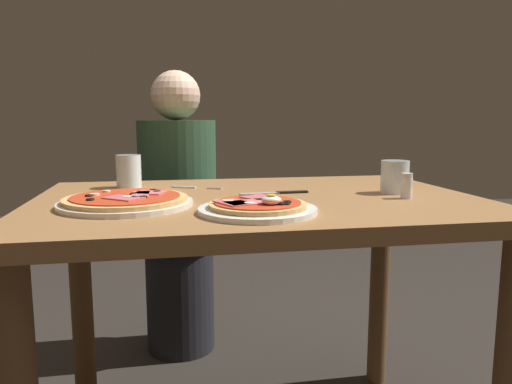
# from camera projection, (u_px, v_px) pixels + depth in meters

# --- Properties ---
(dining_table) EXTENTS (1.17, 0.81, 0.78)m
(dining_table) POSITION_uv_depth(u_px,v_px,m) (258.00, 243.00, 1.33)
(dining_table) COLOR olive
(dining_table) RESTS_ON ground
(pizza_foreground) EXTENTS (0.27, 0.27, 0.05)m
(pizza_foreground) POSITION_uv_depth(u_px,v_px,m) (258.00, 207.00, 1.08)
(pizza_foreground) COLOR white
(pizza_foreground) RESTS_ON dining_table
(pizza_across_left) EXTENTS (0.32, 0.32, 0.03)m
(pizza_across_left) POSITION_uv_depth(u_px,v_px,m) (126.00, 201.00, 1.16)
(pizza_across_left) COLOR silver
(pizza_across_left) RESTS_ON dining_table
(water_glass_near) EXTENTS (0.08, 0.08, 0.09)m
(water_glass_near) POSITION_uv_depth(u_px,v_px,m) (395.00, 179.00, 1.37)
(water_glass_near) COLOR silver
(water_glass_near) RESTS_ON dining_table
(water_glass_far) EXTENTS (0.07, 0.07, 0.10)m
(water_glass_far) POSITION_uv_depth(u_px,v_px,m) (129.00, 174.00, 1.47)
(water_glass_far) COLOR silver
(water_glass_far) RESTS_ON dining_table
(fork) EXTENTS (0.15, 0.08, 0.00)m
(fork) POSITION_uv_depth(u_px,v_px,m) (193.00, 187.00, 1.46)
(fork) COLOR silver
(fork) RESTS_ON dining_table
(knife) EXTENTS (0.20, 0.03, 0.01)m
(knife) POSITION_uv_depth(u_px,v_px,m) (279.00, 193.00, 1.36)
(knife) COLOR silver
(knife) RESTS_ON dining_table
(salt_shaker) EXTENTS (0.03, 0.03, 0.07)m
(salt_shaker) POSITION_uv_depth(u_px,v_px,m) (407.00, 186.00, 1.27)
(salt_shaker) COLOR white
(salt_shaker) RESTS_ON dining_table
(diner_person) EXTENTS (0.32, 0.32, 1.18)m
(diner_person) POSITION_uv_depth(u_px,v_px,m) (179.00, 221.00, 2.04)
(diner_person) COLOR black
(diner_person) RESTS_ON ground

